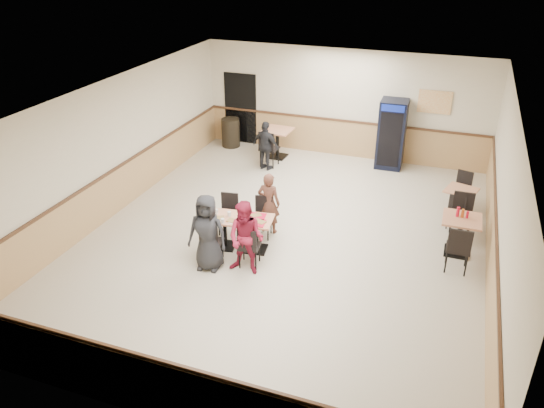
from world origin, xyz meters
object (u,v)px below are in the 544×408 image
at_px(trash_bin, 231,133).
at_px(diner_woman_left, 207,233).
at_px(main_table, 240,228).
at_px(diner_woman_right, 246,238).
at_px(pepsi_cooler, 391,134).
at_px(side_table_near, 460,230).
at_px(side_table_far, 460,199).
at_px(diner_man_opposite, 269,203).
at_px(back_table, 277,139).
at_px(lone_diner, 266,146).

bearing_deg(trash_bin, diner_woman_left, -69.79).
bearing_deg(main_table, diner_woman_right, -67.62).
bearing_deg(pepsi_cooler, trash_bin, 179.04).
bearing_deg(side_table_near, side_table_far, 92.29).
relative_size(pepsi_cooler, trash_bin, 2.20).
relative_size(diner_woman_right, side_table_far, 1.85).
xyz_separation_m(diner_woman_left, pepsi_cooler, (2.45, 6.12, 0.17)).
relative_size(diner_man_opposite, trash_bin, 1.60).
bearing_deg(diner_woman_left, diner_man_opposite, 64.25).
xyz_separation_m(side_table_far, pepsi_cooler, (-1.91, 2.39, 0.48)).
height_order(main_table, back_table, back_table).
bearing_deg(diner_man_opposite, back_table, -73.01).
xyz_separation_m(diner_woman_right, side_table_near, (3.69, 2.04, -0.21)).
height_order(diner_woman_right, pepsi_cooler, pepsi_cooler).
distance_m(side_table_near, trash_bin, 7.74).
height_order(main_table, diner_man_opposite, diner_man_opposite).
height_order(back_table, pepsi_cooler, pepsi_cooler).
relative_size(main_table, trash_bin, 1.63).
bearing_deg(pepsi_cooler, main_table, -113.59).
relative_size(diner_woman_left, pepsi_cooler, 0.82).
bearing_deg(back_table, diner_man_opposite, -73.06).
bearing_deg(trash_bin, side_table_near, -30.57).
bearing_deg(side_table_near, diner_man_opposite, -172.99).
xyz_separation_m(diner_woman_left, side_table_far, (4.36, 3.74, -0.31)).
bearing_deg(back_table, diner_woman_right, -76.29).
bearing_deg(back_table, trash_bin, 167.65).
xyz_separation_m(diner_woman_left, trash_bin, (-2.24, 6.08, -0.34)).
height_order(diner_woman_left, side_table_far, diner_woman_left).
xyz_separation_m(lone_diner, side_table_near, (5.06, -2.65, -0.15)).
distance_m(diner_woman_right, diner_man_opposite, 1.57).
xyz_separation_m(main_table, diner_woman_left, (-0.30, -0.84, 0.30)).
distance_m(diner_man_opposite, lone_diner, 3.36).
distance_m(main_table, pepsi_cooler, 5.72).
relative_size(diner_woman_right, lone_diner, 1.09).
xyz_separation_m(lone_diner, trash_bin, (-1.60, 1.28, -0.25)).
bearing_deg(back_table, side_table_far, -21.76).
distance_m(back_table, pepsi_cooler, 3.13).
xyz_separation_m(main_table, trash_bin, (-2.54, 5.24, -0.04)).
bearing_deg(side_table_far, side_table_near, -87.71).
relative_size(diner_woman_left, side_table_near, 1.93).
relative_size(diner_man_opposite, back_table, 1.64).
bearing_deg(diner_man_opposite, trash_bin, -57.20).
bearing_deg(back_table, diner_woman_left, -83.62).
distance_m(diner_woman_left, side_table_near, 4.92).
relative_size(diner_man_opposite, pepsi_cooler, 0.73).
relative_size(lone_diner, back_table, 1.62).
bearing_deg(trash_bin, diner_woman_right, -63.56).
height_order(main_table, side_table_near, side_table_near).
height_order(main_table, side_table_far, main_table).
height_order(lone_diner, trash_bin, lone_diner).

